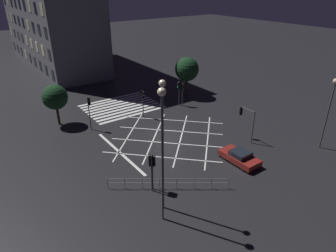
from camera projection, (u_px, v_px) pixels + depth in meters
name	position (u px, v px, depth m)	size (l,w,h in m)	color
ground_plane	(168.00, 136.00, 33.91)	(200.00, 200.00, 0.00)	black
road_markings	(131.00, 114.00, 39.71)	(15.10, 22.55, 0.01)	silver
traffic_light_nw_cross	(246.00, 117.00, 32.17)	(0.36, 2.13, 3.76)	#424244
traffic_light_ne_main	(153.00, 165.00, 24.38)	(0.39, 0.36, 3.25)	#424244
traffic_light_sw_cross	(183.00, 89.00, 41.31)	(0.36, 0.39, 3.33)	#424244
traffic_light_se_main	(89.00, 107.00, 34.31)	(0.39, 0.36, 4.05)	#424244
traffic_light_ne_cross	(151.00, 166.00, 24.13)	(0.36, 0.39, 3.44)	#424244
traffic_light_sw_main	(179.00, 89.00, 41.28)	(0.39, 0.36, 3.51)	#424244
traffic_light_median_south	(143.00, 99.00, 37.66)	(0.36, 0.39, 3.54)	#424244
street_lamp_east	(332.00, 97.00, 29.21)	(0.56, 0.56, 7.56)	#424244
street_lamp_west	(163.00, 130.00, 20.33)	(0.47, 0.47, 10.29)	#424244
street_lamp_far	(162.00, 133.00, 19.05)	(0.54, 0.54, 10.18)	#424244
street_tree_near	(187.00, 69.00, 44.15)	(3.53, 3.53, 5.93)	#38281C
street_tree_far	(55.00, 97.00, 35.28)	(2.98, 2.98, 5.03)	#38281C
waiting_car	(239.00, 157.00, 28.87)	(1.89, 4.07, 1.24)	maroon
pedestrian_railing	(168.00, 182.00, 25.13)	(8.34, 6.00, 1.05)	gray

